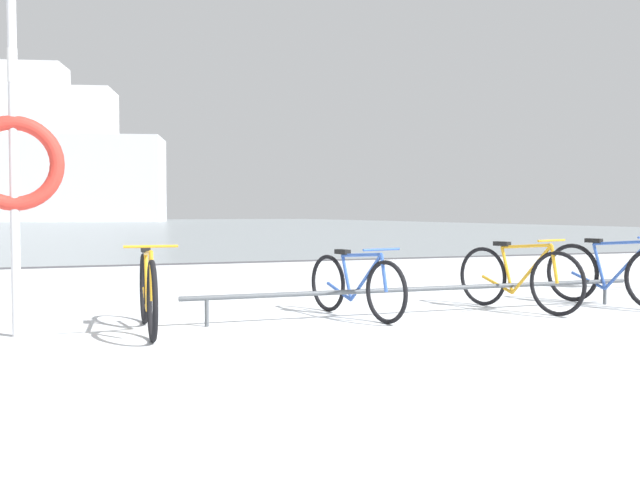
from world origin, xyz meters
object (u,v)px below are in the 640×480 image
Objects in this scene: bicycle_2 at (518,278)px; rescue_post at (14,156)px; bicycle_1 at (355,285)px; bicycle_3 at (612,274)px; bicycle_0 at (148,292)px.

rescue_post is at bearing 178.12° from bicycle_2.
bicycle_2 is (1.93, -0.17, 0.03)m from bicycle_1.
bicycle_1 is at bearing 174.90° from bicycle_2.
bicycle_2 is 1.28m from bicycle_3.
rescue_post is (-6.49, 0.24, 1.23)m from bicycle_3.
rescue_post is (-1.13, 0.18, 1.24)m from bicycle_0.
bicycle_1 is 1.94m from bicycle_2.
bicycle_0 reaches higher than bicycle_2.
bicycle_1 is at bearing 0.02° from rescue_post.
bicycle_0 is at bearing 179.35° from bicycle_3.
bicycle_2 is at bearing -5.10° from bicycle_1.
bicycle_1 is 3.21m from bicycle_3.
bicycle_1 is at bearing 4.72° from bicycle_0.
bicycle_3 reaches higher than bicycle_2.
bicycle_1 is 0.97× the size of bicycle_2.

